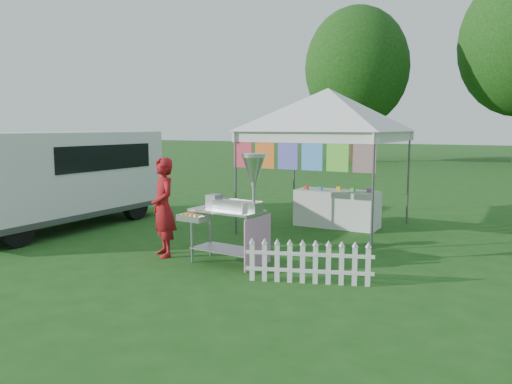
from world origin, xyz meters
The scene contains 8 objects.
ground centered at (0.00, 0.00, 0.00)m, with size 120.00×120.00×0.00m, color #1B4D16.
canopy_main centered at (0.00, 3.49, 2.99)m, with size 4.24×4.24×3.45m.
tree_left centered at (-6.00, 24.00, 5.83)m, with size 6.40×6.40×9.53m.
donut_cart centered at (-0.16, 0.03, 1.05)m, with size 1.34×0.83×1.79m.
vendor centered at (-1.56, -0.05, 0.84)m, with size 0.61×0.40×1.68m, color maroon.
cargo_van centered at (-5.21, 0.82, 1.12)m, with size 2.05×5.02×2.08m.
picket_fence centered at (1.20, -0.26, 0.29)m, with size 1.71×0.62×0.56m.
display_table centered at (0.15, 3.78, 0.40)m, with size 1.80×0.70×0.81m, color white.
Camera 1 is at (3.86, -6.56, 2.19)m, focal length 35.00 mm.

